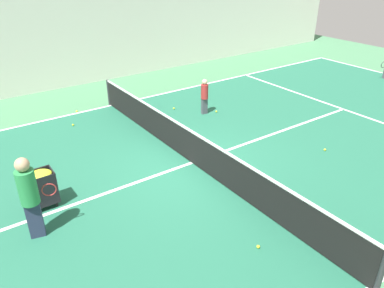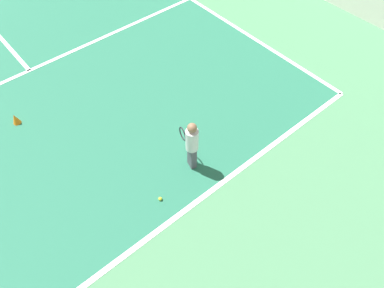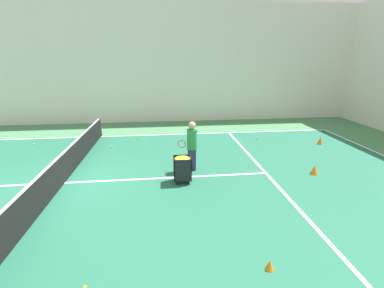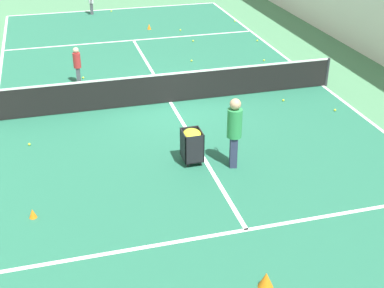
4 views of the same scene
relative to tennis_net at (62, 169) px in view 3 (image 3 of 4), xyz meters
name	(u,v)px [view 3 (image 3 of 4)]	position (x,y,z in m)	size (l,w,h in m)	color
ground_plane	(65,183)	(0.00, 0.00, -0.50)	(34.42, 34.42, 0.00)	#477F56
court_playing_area	(65,183)	(0.00, 0.00, -0.49)	(10.38, 24.37, 0.00)	#23664C
line_sideline_left	(101,137)	(-5.19, 0.00, -0.49)	(0.10, 24.37, 0.00)	white
line_service_far	(266,173)	(0.00, 6.70, -0.49)	(10.38, 0.10, 0.00)	white
line_centre_service	(65,183)	(0.00, 0.00, -0.49)	(0.10, 13.40, 0.00)	white
hall_enclosure_left	(106,64)	(-8.29, 0.00, 2.99)	(0.15, 30.72, 6.98)	silver
tennis_net	(62,169)	(0.00, 0.00, 0.00)	(10.68, 0.10, 0.95)	#2D2D33
coach_at_net	(192,143)	(-0.59, 4.18, 0.52)	(0.43, 0.71, 1.77)	#2D3351
ball_cart	(182,165)	(0.34, 3.77, 0.11)	(0.47, 0.55, 0.88)	black
training_cone_0	(270,265)	(4.15, 5.12, -0.39)	(0.16, 0.16, 0.21)	orange
training_cone_1	(314,170)	(0.25, 8.32, -0.34)	(0.28, 0.28, 0.31)	orange
training_cone_3	(320,140)	(-2.82, 10.44, -0.32)	(0.25, 0.25, 0.35)	orange
tennis_ball_1	(232,135)	(-4.59, 6.70, -0.46)	(0.07, 0.07, 0.07)	yellow
tennis_ball_3	(138,138)	(-4.58, 1.94, -0.46)	(0.07, 0.07, 0.07)	yellow
tennis_ball_4	(34,144)	(-4.24, -2.82, -0.46)	(0.07, 0.07, 0.07)	yellow
tennis_ball_5	(85,287)	(4.21, 1.78, -0.46)	(0.07, 0.07, 0.07)	yellow
tennis_ball_9	(111,147)	(-3.40, 0.85, -0.46)	(0.07, 0.07, 0.07)	yellow
tennis_ball_16	(257,138)	(-3.95, 7.82, -0.46)	(0.07, 0.07, 0.07)	yellow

